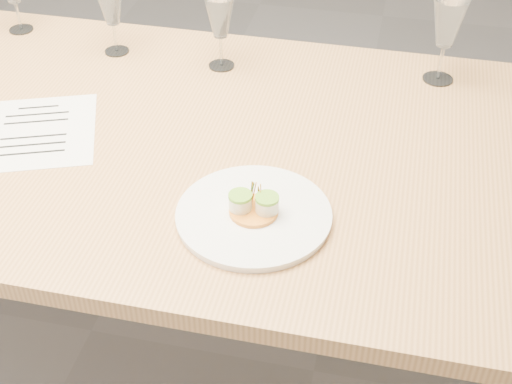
% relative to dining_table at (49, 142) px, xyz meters
% --- Properties ---
extents(ground, '(7.00, 7.00, 0.00)m').
position_rel_dining_table_xyz_m(ground, '(0.00, 0.00, -0.68)').
color(ground, slate).
rests_on(ground, ground).
extents(dining_table, '(2.40, 1.00, 0.75)m').
position_rel_dining_table_xyz_m(dining_table, '(0.00, 0.00, 0.00)').
color(dining_table, tan).
rests_on(dining_table, ground).
extents(dinner_plate, '(0.30, 0.30, 0.08)m').
position_rel_dining_table_xyz_m(dinner_plate, '(0.55, -0.24, 0.08)').
color(dinner_plate, white).
rests_on(dinner_plate, dining_table).
extents(recipe_sheet, '(0.31, 0.35, 0.00)m').
position_rel_dining_table_xyz_m(recipe_sheet, '(0.02, -0.05, 0.07)').
color(recipe_sheet, white).
rests_on(recipe_sheet, dining_table).
extents(wine_glass_2, '(0.07, 0.07, 0.18)m').
position_rel_dining_table_xyz_m(wine_glass_2, '(0.05, 0.34, 0.19)').
color(wine_glass_2, white).
rests_on(wine_glass_2, dining_table).
extents(wine_glass_3, '(0.08, 0.08, 0.19)m').
position_rel_dining_table_xyz_m(wine_glass_3, '(0.34, 0.32, 0.20)').
color(wine_glass_3, white).
rests_on(wine_glass_3, dining_table).
extents(wine_glass_4, '(0.09, 0.09, 0.21)m').
position_rel_dining_table_xyz_m(wine_glass_4, '(0.88, 0.37, 0.22)').
color(wine_glass_4, white).
rests_on(wine_glass_4, dining_table).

